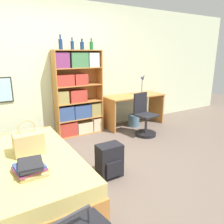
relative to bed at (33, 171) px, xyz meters
The scene contains 15 objects.
ground_plane 0.82m from the bed, ahead, with size 14.00×14.00×0.00m, color #66564C.
wall_back 2.11m from the bed, 63.89° to the left, with size 10.00×0.09×2.60m.
bed is the anchor object (origin of this frame).
handbag 0.36m from the bed, 91.18° to the left, with size 0.35×0.26×0.43m.
book_stack_on_bed 0.50m from the bed, 101.77° to the right, with size 0.34×0.37×0.12m.
bookcase 1.95m from the bed, 49.69° to the left, with size 0.95×0.29×1.69m.
bottle_green 2.31m from the bed, 56.66° to the left, with size 0.07×0.07×0.26m.
bottle_brown 2.40m from the bed, 50.82° to the left, with size 0.06×0.06×0.22m.
bottle_clear 2.53m from the bed, 46.81° to the left, with size 0.08×0.08×0.21m.
bottle_blue 2.63m from the bed, 42.74° to the left, with size 0.07×0.07×0.21m.
desk 2.86m from the bed, 27.02° to the left, with size 1.37×0.56×0.71m.
desk_lamp 3.15m from the bed, 25.03° to the left, with size 0.15×0.10×0.46m.
desk_chair 2.43m from the bed, 16.20° to the left, with size 0.43×0.44×0.85m.
backpack 0.98m from the bed, 18.11° to the right, with size 0.33×0.25×0.46m.
waste_bin 2.78m from the bed, 26.39° to the left, with size 0.25×0.25×0.26m.
Camera 1 is at (-1.21, -2.57, 1.63)m, focal length 35.00 mm.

